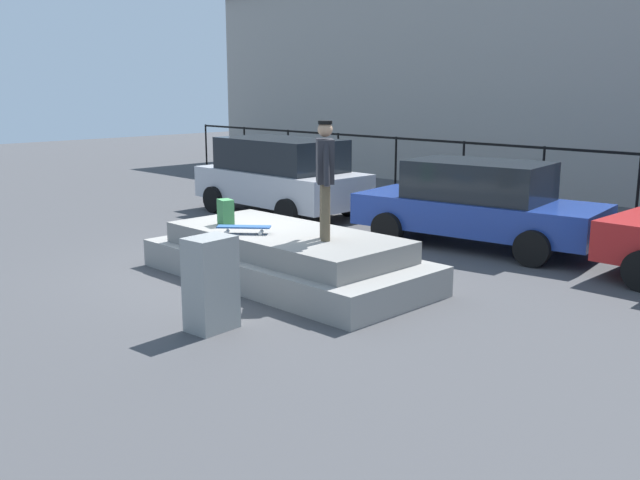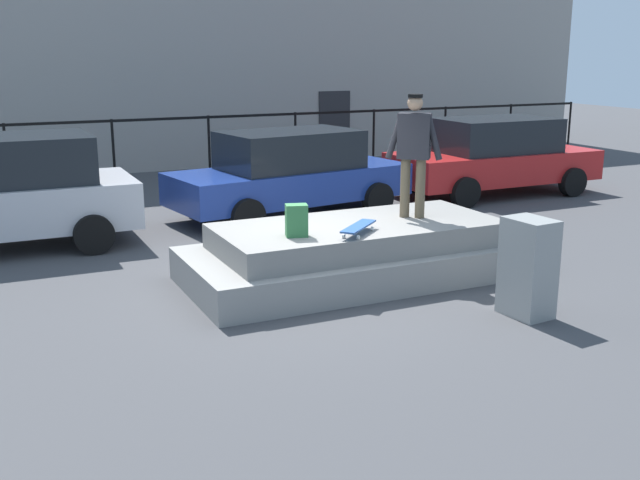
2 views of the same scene
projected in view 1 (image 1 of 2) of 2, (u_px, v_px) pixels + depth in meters
The scene contains 10 objects.
ground_plane at pixel (251, 271), 12.04m from camera, with size 60.00×60.00×0.00m, color #424244.
concrete_ledge at pixel (286, 258), 11.42m from camera, with size 4.88×2.23×0.80m.
skateboarder at pixel (325, 171), 10.50m from camera, with size 0.68×0.60×1.76m.
skateboard at pixel (244, 227), 11.12m from camera, with size 0.76×0.70×0.12m.
backpack at pixel (226, 212), 11.81m from camera, with size 0.28×0.20×0.42m, color #33723F.
car_silver_hatchback_near at pixel (281, 175), 17.15m from camera, with size 4.37×2.25×1.83m.
car_blue_sedan_mid at pixel (478, 203), 13.72m from camera, with size 4.91×2.56×1.65m.
utility_box at pixel (211, 284), 9.03m from camera, with size 0.44×0.60×1.21m, color gray.
fence_row at pixel (502, 164), 17.19m from camera, with size 24.06×0.06×1.70m.
warehouse_building at pixel (620, 74), 21.08m from camera, with size 29.91×6.78×6.75m.
Camera 1 is at (9.09, -7.39, 3.06)m, focal length 40.08 mm.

